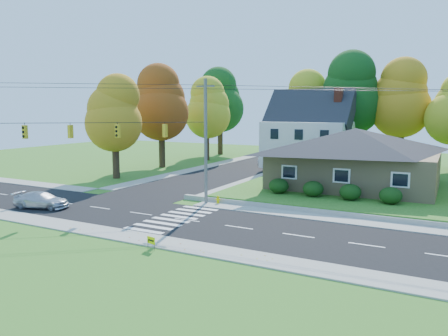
% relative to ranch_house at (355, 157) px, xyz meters
% --- Properties ---
extents(ground, '(120.00, 120.00, 0.00)m').
position_rel_ranch_house_xyz_m(ground, '(-8.00, -16.00, -3.27)').
color(ground, '#3D7923').
extents(road_main, '(90.00, 8.00, 0.02)m').
position_rel_ranch_house_xyz_m(road_main, '(-8.00, -16.00, -3.26)').
color(road_main, black).
rests_on(road_main, ground).
extents(road_cross, '(8.00, 44.00, 0.02)m').
position_rel_ranch_house_xyz_m(road_cross, '(-16.00, 10.00, -3.25)').
color(road_cross, black).
rests_on(road_cross, ground).
extents(sidewalk_north, '(90.00, 2.00, 0.08)m').
position_rel_ranch_house_xyz_m(sidewalk_north, '(-8.00, -11.00, -3.23)').
color(sidewalk_north, '#9C9A90').
rests_on(sidewalk_north, ground).
extents(sidewalk_south, '(90.00, 2.00, 0.08)m').
position_rel_ranch_house_xyz_m(sidewalk_south, '(-8.00, -21.00, -3.23)').
color(sidewalk_south, '#9C9A90').
rests_on(sidewalk_south, ground).
extents(lawn, '(30.00, 30.00, 0.50)m').
position_rel_ranch_house_xyz_m(lawn, '(5.00, 5.00, -3.02)').
color(lawn, '#3D7923').
rests_on(lawn, ground).
extents(ranch_house, '(14.60, 10.60, 5.40)m').
position_rel_ranch_house_xyz_m(ranch_house, '(0.00, 0.00, 0.00)').
color(ranch_house, tan).
rests_on(ranch_house, lawn).
extents(colonial_house, '(10.40, 8.40, 9.60)m').
position_rel_ranch_house_xyz_m(colonial_house, '(-7.96, 12.00, 1.32)').
color(colonial_house, silver).
rests_on(colonial_house, lawn).
extents(hedge_row, '(10.70, 1.70, 1.27)m').
position_rel_ranch_house_xyz_m(hedge_row, '(-0.50, -6.20, -2.13)').
color(hedge_row, '#163A10').
rests_on(hedge_row, lawn).
extents(traffic_infrastructure, '(38.10, 10.66, 10.00)m').
position_rel_ranch_house_xyz_m(traffic_infrastructure, '(-8.15, -14.65, 1.88)').
color(traffic_infrastructure, '#666059').
rests_on(traffic_infrastructure, ground).
extents(tree_lot_0, '(6.72, 6.72, 12.51)m').
position_rel_ranch_house_xyz_m(tree_lot_0, '(-10.00, 18.00, 5.04)').
color(tree_lot_0, '#3F2A19').
rests_on(tree_lot_0, lawn).
extents(tree_lot_1, '(7.84, 7.84, 14.60)m').
position_rel_ranch_house_xyz_m(tree_lot_1, '(-4.00, 17.00, 6.35)').
color(tree_lot_1, '#3F2A19').
rests_on(tree_lot_1, lawn).
extents(tree_lot_2, '(7.28, 7.28, 13.56)m').
position_rel_ranch_house_xyz_m(tree_lot_2, '(2.00, 18.00, 5.70)').
color(tree_lot_2, '#3F2A19').
rests_on(tree_lot_2, lawn).
extents(tree_west_0, '(6.16, 6.16, 11.47)m').
position_rel_ranch_house_xyz_m(tree_west_0, '(-25.00, -4.00, 3.89)').
color(tree_west_0, '#3F2A19').
rests_on(tree_west_0, ground).
extents(tree_west_1, '(7.28, 7.28, 13.56)m').
position_rel_ranch_house_xyz_m(tree_west_1, '(-26.00, 6.00, 5.20)').
color(tree_west_1, '#3F2A19').
rests_on(tree_west_1, ground).
extents(tree_west_2, '(6.72, 6.72, 12.51)m').
position_rel_ranch_house_xyz_m(tree_west_2, '(-25.00, 16.00, 4.54)').
color(tree_west_2, '#3F2A19').
rests_on(tree_west_2, ground).
extents(tree_west_3, '(7.84, 7.84, 14.60)m').
position_rel_ranch_house_xyz_m(tree_west_3, '(-27.00, 24.00, 5.85)').
color(tree_west_3, '#3F2A19').
rests_on(tree_west_3, ground).
extents(silver_sedan, '(4.58, 2.82, 1.24)m').
position_rel_ranch_house_xyz_m(silver_sedan, '(-19.95, -18.15, -2.63)').
color(silver_sedan, silver).
rests_on(silver_sedan, road_main).
extents(white_car, '(2.58, 5.21, 1.64)m').
position_rel_ranch_house_xyz_m(white_car, '(-14.67, 16.76, -2.42)').
color(white_car, silver).
rests_on(white_car, road_cross).
extents(fire_hydrant, '(0.40, 0.31, 0.70)m').
position_rel_ranch_house_xyz_m(fire_hydrant, '(-8.57, -10.49, -2.93)').
color(fire_hydrant, '#D5C300').
rests_on(fire_hydrant, ground).
extents(yard_sign, '(0.59, 0.14, 0.75)m').
position_rel_ranch_house_xyz_m(yard_sign, '(-6.23, -22.34, -2.73)').
color(yard_sign, black).
rests_on(yard_sign, ground).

